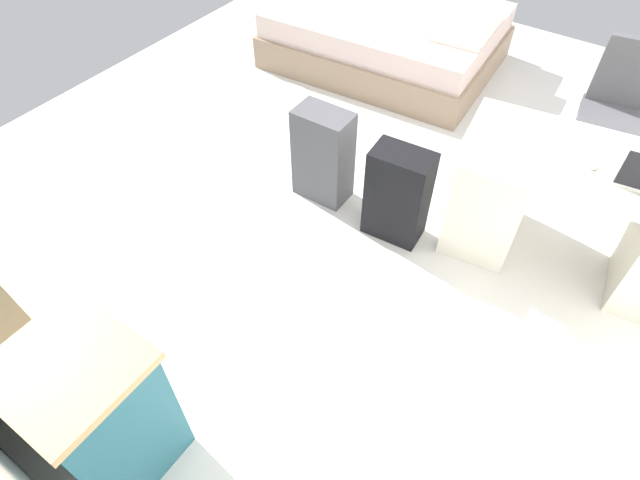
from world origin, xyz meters
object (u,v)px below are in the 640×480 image
object	(u,v)px
desk	(581,213)
bed	(388,36)
computer_mouse	(593,163)
credenza	(6,335)
suitcase_black	(398,195)
office_chair	(613,125)
suitcase_spare_grey	(323,155)

from	to	relation	value
desk	bed	size ratio (longest dim) A/B	0.76
desk	computer_mouse	bearing A→B (deg)	39.89
desk	credenza	distance (m)	3.02
desk	suitcase_black	size ratio (longest dim) A/B	2.42
office_chair	suitcase_black	bearing A→B (deg)	55.59
desk	bed	xyz separation A→B (m)	(2.06, -1.45, -0.14)
computer_mouse	desk	bearing A→B (deg)	-147.96
credenza	bed	world-z (taller)	credenza
suitcase_black	desk	bearing A→B (deg)	-162.65
desk	suitcase_spare_grey	xyz separation A→B (m)	(1.53, 0.34, -0.06)
suitcase_black	computer_mouse	bearing A→B (deg)	-164.03
credenza	suitcase_spare_grey	size ratio (longest dim) A/B	2.77
suitcase_spare_grey	credenza	bearing A→B (deg)	77.26
credenza	computer_mouse	bearing A→B (deg)	-129.69
suitcase_spare_grey	office_chair	bearing A→B (deg)	-140.43
desk	suitcase_black	distance (m)	1.03
office_chair	suitcase_spare_grey	bearing A→B (deg)	40.58
suitcase_black	credenza	bearing A→B (deg)	58.54
desk	suitcase_spare_grey	distance (m)	1.57
credenza	suitcase_spare_grey	xyz separation A→B (m)	(-0.41, -1.98, -0.08)
credenza	bed	size ratio (longest dim) A/B	0.90
suitcase_black	suitcase_spare_grey	distance (m)	0.58
office_chair	computer_mouse	world-z (taller)	office_chair
desk	suitcase_black	world-z (taller)	desk
office_chair	credenza	xyz separation A→B (m)	(1.87, 3.23, -0.02)
desk	suitcase_spare_grey	world-z (taller)	desk
bed	suitcase_black	distance (m)	2.14
office_chair	suitcase_black	world-z (taller)	office_chair
bed	computer_mouse	distance (m)	2.55
bed	suitcase_black	bearing A→B (deg)	121.06
suitcase_black	bed	bearing A→B (deg)	-63.40
office_chair	suitcase_spare_grey	xyz separation A→B (m)	(1.46, 1.25, -0.09)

